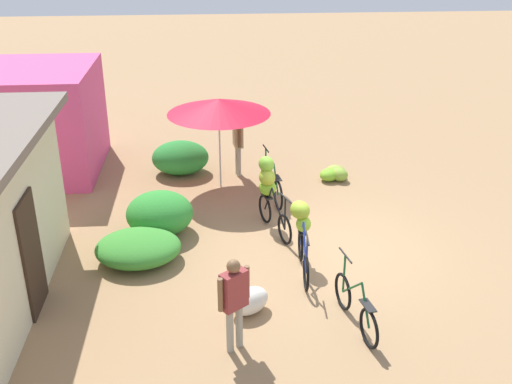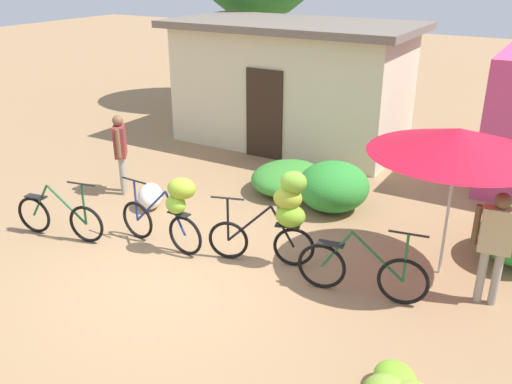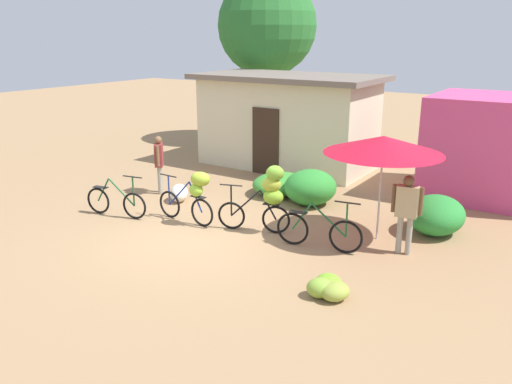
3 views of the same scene
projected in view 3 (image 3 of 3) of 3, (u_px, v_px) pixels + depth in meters
name	position (u px, v px, depth m)	size (l,w,h in m)	color
ground_plane	(196.00, 238.00, 10.71)	(60.00, 60.00, 0.00)	#9D7952
building_low	(288.00, 120.00, 16.23)	(5.74, 3.09, 2.89)	beige
shop_pink	(496.00, 148.00, 13.08)	(3.20, 2.80, 2.60)	#D6447E
tree_behind_building	(267.00, 26.00, 19.15)	(3.71, 3.71, 6.23)	brown
hedge_bush_front_left	(280.00, 184.00, 13.61)	(1.37, 1.60, 0.54)	#398B30
hedge_bush_front_right	(310.00, 187.00, 12.73)	(1.28, 1.35, 0.87)	#308E32
hedge_bush_mid	(436.00, 215.00, 10.86)	(1.18, 1.41, 0.82)	#2A8935
market_umbrella	(383.00, 145.00, 10.09)	(2.36, 2.36, 2.16)	beige
bicycle_leftmost	(116.00, 202.00, 11.90)	(1.62, 0.36, 1.02)	black
bicycle_near_pile	(194.00, 192.00, 11.28)	(1.63, 0.45, 1.23)	black
bicycle_center_loaded	(268.00, 194.00, 10.74)	(1.54, 0.61, 1.49)	black
bicycle_by_shop	(319.00, 231.00, 10.06)	(1.74, 0.34, 1.04)	black
banana_pile_on_ground	(328.00, 287.00, 8.28)	(0.83, 0.86, 0.32)	#78B92B
produce_sack	(179.00, 193.00, 13.00)	(0.70, 0.44, 0.44)	silver
person_vendor	(159.00, 159.00, 13.48)	(0.40, 0.48, 1.54)	gray
person_bystander	(407.00, 207.00, 9.67)	(0.58, 0.25, 1.57)	gray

